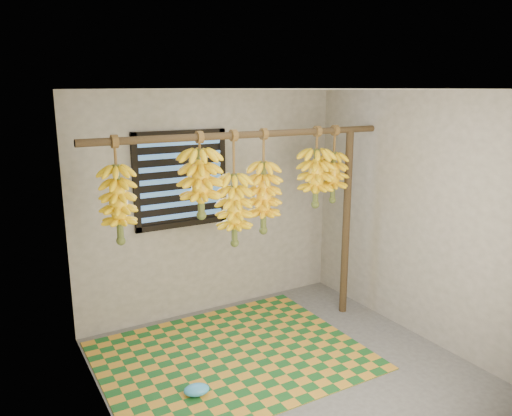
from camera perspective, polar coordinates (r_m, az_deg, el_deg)
floor at (r=4.61m, az=3.61°, el=-18.06°), size 3.00×3.00×0.01m
ceiling at (r=3.93m, az=4.13°, el=13.47°), size 3.00×3.00×0.01m
wall_back at (r=5.38m, az=-5.10°, el=0.48°), size 3.00×0.01×2.40m
wall_left at (r=3.54m, az=-16.99°, el=-6.98°), size 0.01×3.00×2.40m
wall_right at (r=5.08m, az=18.10°, el=-0.92°), size 0.01×3.00×2.40m
window at (r=5.16m, az=-8.56°, el=3.23°), size 1.00×0.04×1.00m
hanging_pole at (r=4.55m, az=-0.96°, el=8.37°), size 3.00×0.06×0.06m
support_post at (r=5.40m, az=10.27°, el=-1.82°), size 0.08×0.08×2.00m
woven_mat at (r=4.81m, az=-2.77°, el=-16.47°), size 2.34×1.88×0.01m
plastic_bag at (r=4.28m, az=-6.81°, el=-19.93°), size 0.24×0.20×0.09m
banana_bunch_a at (r=4.18m, az=-15.44°, el=0.40°), size 0.29×0.29×0.89m
banana_bunch_b at (r=4.39m, az=-6.35°, el=2.80°), size 0.37×0.37×0.76m
banana_bunch_c at (r=4.59m, az=-2.50°, el=-0.20°), size 0.33×0.33×1.07m
banana_bunch_d at (r=4.72m, az=0.86°, el=1.22°), size 0.31×0.31×0.99m
banana_bunch_e at (r=5.03m, az=6.87°, el=3.44°), size 0.37×0.37×0.81m
banana_bunch_f at (r=5.17m, az=8.82°, el=3.51°), size 0.30×0.30×0.79m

